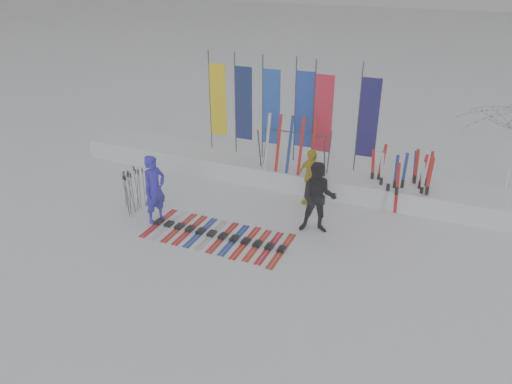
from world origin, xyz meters
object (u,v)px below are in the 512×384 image
at_px(person_black, 318,198).
at_px(tent_canopy, 512,159).
at_px(person_blue, 155,190).
at_px(person_yellow, 311,177).
at_px(ski_rack, 294,145).
at_px(ski_row, 217,235).

relative_size(person_black, tent_canopy, 0.57).
distance_m(person_blue, person_yellow, 4.28).
relative_size(person_blue, ski_rack, 0.91).
distance_m(person_black, ski_rack, 2.67).
xyz_separation_m(person_blue, ski_rack, (2.66, 3.36, 0.45)).
bearing_deg(ski_rack, person_black, -57.37).
bearing_deg(ski_row, person_black, 29.20).
bearing_deg(person_yellow, ski_row, -89.14).
height_order(person_black, person_yellow, person_black).
bearing_deg(tent_canopy, person_black, -143.45).
relative_size(person_yellow, ski_rack, 0.82).
bearing_deg(person_yellow, tent_canopy, 52.46).
xyz_separation_m(tent_canopy, ski_rack, (-5.81, -1.05, -0.10)).
relative_size(person_blue, ski_row, 0.51).
xyz_separation_m(person_yellow, ski_rack, (-0.79, 0.82, 0.55)).
xyz_separation_m(person_blue, ski_row, (1.84, -0.10, -0.90)).
xyz_separation_m(person_yellow, tent_canopy, (5.03, 1.86, 0.65)).
relative_size(tent_canopy, ski_row, 0.90).
bearing_deg(ski_rack, person_yellow, -46.09).
xyz_separation_m(person_blue, person_black, (4.07, 1.15, 0.01)).
height_order(person_blue, person_yellow, person_blue).
relative_size(person_blue, person_yellow, 1.12).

